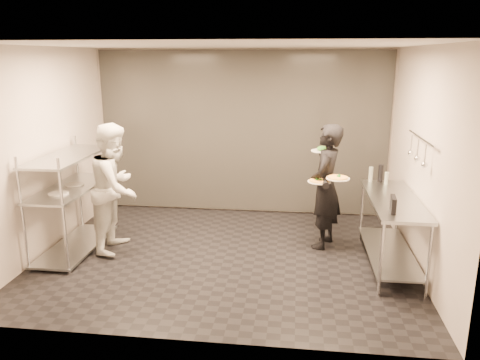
# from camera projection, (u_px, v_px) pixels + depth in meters

# --- Properties ---
(room_shell) EXTENTS (5.00, 4.00, 2.80)m
(room_shell) POSITION_uv_depth(u_px,v_px,m) (236.00, 141.00, 7.21)
(room_shell) COLOR black
(room_shell) RESTS_ON ground
(pass_rack) EXTENTS (0.60, 1.60, 1.50)m
(pass_rack) POSITION_uv_depth(u_px,v_px,m) (72.00, 197.00, 6.49)
(pass_rack) COLOR silver
(pass_rack) RESTS_ON ground
(prep_counter) EXTENTS (0.60, 1.80, 0.92)m
(prep_counter) POSITION_uv_depth(u_px,v_px,m) (392.00, 220.00, 6.02)
(prep_counter) COLOR silver
(prep_counter) RESTS_ON ground
(utensil_rail) EXTENTS (0.07, 1.20, 0.31)m
(utensil_rail) POSITION_uv_depth(u_px,v_px,m) (419.00, 150.00, 5.76)
(utensil_rail) COLOR silver
(utensil_rail) RESTS_ON room_shell
(waiter) EXTENTS (0.61, 0.75, 1.77)m
(waiter) POSITION_uv_depth(u_px,v_px,m) (325.00, 187.00, 6.58)
(waiter) COLOR black
(waiter) RESTS_ON ground
(chef) EXTENTS (0.69, 0.88, 1.80)m
(chef) POSITION_uv_depth(u_px,v_px,m) (116.00, 187.00, 6.50)
(chef) COLOR silver
(chef) RESTS_ON ground
(pizza_plate_near) EXTENTS (0.31, 0.31, 0.05)m
(pizza_plate_near) POSITION_uv_depth(u_px,v_px,m) (319.00, 181.00, 6.38)
(pizza_plate_near) COLOR white
(pizza_plate_near) RESTS_ON waiter
(pizza_plate_far) EXTENTS (0.32, 0.32, 0.05)m
(pizza_plate_far) POSITION_uv_depth(u_px,v_px,m) (338.00, 178.00, 6.27)
(pizza_plate_far) COLOR white
(pizza_plate_far) RESTS_ON waiter
(salad_plate) EXTENTS (0.31, 0.31, 0.07)m
(salad_plate) POSITION_uv_depth(u_px,v_px,m) (322.00, 150.00, 6.71)
(salad_plate) COLOR white
(salad_plate) RESTS_ON waiter
(pos_monitor) EXTENTS (0.07, 0.26, 0.18)m
(pos_monitor) POSITION_uv_depth(u_px,v_px,m) (393.00, 204.00, 5.40)
(pos_monitor) COLOR black
(pos_monitor) RESTS_ON prep_counter
(bottle_green) EXTENTS (0.06, 0.06, 0.21)m
(bottle_green) POSITION_uv_depth(u_px,v_px,m) (371.00, 174.00, 6.71)
(bottle_green) COLOR #8F9C8F
(bottle_green) RESTS_ON prep_counter
(bottle_clear) EXTENTS (0.05, 0.05, 0.18)m
(bottle_clear) POSITION_uv_depth(u_px,v_px,m) (386.00, 178.00, 6.54)
(bottle_clear) COLOR #8F9C8F
(bottle_clear) RESTS_ON prep_counter
(bottle_dark) EXTENTS (0.07, 0.07, 0.25)m
(bottle_dark) POSITION_uv_depth(u_px,v_px,m) (381.00, 173.00, 6.69)
(bottle_dark) COLOR black
(bottle_dark) RESTS_ON prep_counter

